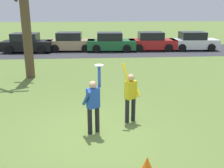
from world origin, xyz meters
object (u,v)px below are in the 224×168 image
parked_car_black (27,43)px  bare_tree_tall (24,17)px  parked_car_tan (71,42)px  field_cone_orange (147,163)px  frisbee_disc (99,65)px  parked_car_green (111,43)px  parked_car_white (193,42)px  parked_car_red (152,42)px  person_catcher (93,102)px  person_defender (131,94)px

parked_car_black → bare_tree_tall: bare_tree_tall is taller
parked_car_tan → field_cone_orange: parked_car_tan is taller
frisbee_disc → parked_car_green: bearing=84.4°
bare_tree_tall → field_cone_orange: (4.64, -8.76, -3.03)m
frisbee_disc → parked_car_white: frisbee_disc is taller
parked_car_tan → parked_car_red: 7.07m
field_cone_orange → parked_car_red: bearing=76.9°
frisbee_disc → bare_tree_tall: 7.63m
person_catcher → bare_tree_tall: bare_tree_tall is taller
parked_car_tan → person_defender: bearing=-76.4°
person_catcher → parked_car_black: size_ratio=0.50×
person_catcher → parked_car_green: person_catcher is taller
field_cone_orange → frisbee_disc: bearing=116.4°
person_catcher → frisbee_disc: size_ratio=8.08×
parked_car_black → parked_car_white: same height
person_defender → parked_car_white: 16.46m
person_catcher → bare_tree_tall: (-3.39, 6.75, 2.21)m
person_catcher → field_cone_orange: (1.25, -2.01, -0.82)m
person_defender → parked_car_green: bearing=-121.6°
person_catcher → parked_car_white: (8.98, 15.23, -0.25)m
parked_car_red → field_cone_orange: bearing=-100.9°
person_catcher → person_defender: size_ratio=1.02×
person_catcher → parked_car_black: bearing=79.7°
person_defender → parked_car_tan: size_ratio=0.49×
parked_car_red → person_catcher: bearing=-106.8°
frisbee_disc → parked_car_black: (-5.58, 15.12, -1.37)m
parked_car_green → person_defender: bearing=-89.6°
parked_car_red → field_cone_orange: (-4.05, -17.36, -0.57)m
person_catcher → bare_tree_tall: size_ratio=0.33×
bare_tree_tall → field_cone_orange: 10.36m
parked_car_tan → parked_car_red: bearing=-0.1°
field_cone_orange → parked_car_white: bearing=65.8°
frisbee_disc → parked_car_green: frisbee_disc is taller
parked_car_white → bare_tree_tall: bare_tree_tall is taller
frisbee_disc → field_cone_orange: (1.05, -2.12, -1.93)m
person_catcher → parked_car_red: bearing=41.2°
parked_car_black → parked_car_green: same height
parked_car_black → parked_car_green: size_ratio=1.00×
bare_tree_tall → parked_car_black: bearing=103.2°
parked_car_green → parked_car_white: (7.29, -0.03, 0.00)m
frisbee_disc → field_cone_orange: frisbee_disc is taller
parked_car_black → field_cone_orange: bearing=-66.7°
frisbee_disc → parked_car_black: bearing=110.3°
parked_car_red → bare_tree_tall: 12.48m
parked_car_black → bare_tree_tall: bearing=-74.5°
parked_car_green → parked_car_white: size_ratio=1.00×
person_defender → parked_car_tan: bearing=-108.4°
person_defender → parked_car_black: (-6.62, 14.53, -0.25)m
frisbee_disc → parked_car_white: 17.53m
frisbee_disc → person_catcher: bearing=-150.2°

